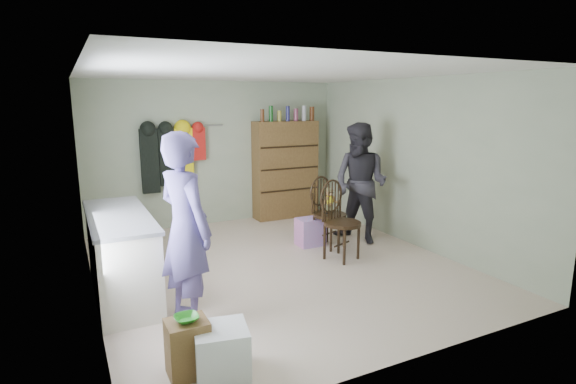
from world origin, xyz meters
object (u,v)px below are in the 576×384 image
chair_front (327,207)px  chair_far (338,217)px  counter (121,254)px  dresser (285,169)px

chair_front → chair_far: 0.55m
counter → chair_far: (2.83, -0.09, 0.12)m
counter → dresser: (3.20, 2.30, 0.44)m
chair_far → dresser: dresser is taller
counter → chair_far: bearing=-1.8°
chair_far → counter: bearing=157.9°
chair_front → dresser: size_ratio=0.51×
chair_far → dresser: bearing=60.9°
counter → dresser: 3.97m
chair_far → dresser: (0.37, 2.39, 0.32)m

